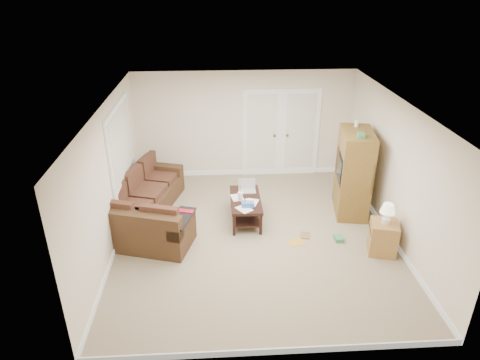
{
  "coord_description": "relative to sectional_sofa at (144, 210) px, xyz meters",
  "views": [
    {
      "loc": [
        -0.68,
        -6.67,
        4.43
      ],
      "look_at": [
        -0.26,
        0.15,
        1.1
      ],
      "focal_mm": 32.0,
      "sensor_mm": 36.0,
      "label": 1
    }
  ],
  "objects": [
    {
      "name": "floor_magazine",
      "position": [
        2.84,
        -0.81,
        -0.32
      ],
      "size": [
        0.32,
        0.28,
        0.01
      ],
      "primitive_type": "cube",
      "rotation": [
        0.0,
        0.0,
        0.21
      ],
      "color": "gold",
      "rests_on": "floor"
    },
    {
      "name": "wall_left",
      "position": [
        -0.41,
        -0.56,
        0.93
      ],
      "size": [
        0.02,
        5.5,
        2.5
      ],
      "primitive_type": "cube",
      "color": "#F0E4D0",
      "rests_on": "floor"
    },
    {
      "name": "floor_book",
      "position": [
        2.95,
        -0.58,
        -0.31
      ],
      "size": [
        0.22,
        0.26,
        0.02
      ],
      "primitive_type": "imported",
      "rotation": [
        0.0,
        0.0,
        -0.25
      ],
      "color": "brown",
      "rests_on": "floor"
    },
    {
      "name": "coffee_table",
      "position": [
        1.96,
        0.06,
        -0.06
      ],
      "size": [
        0.59,
        1.17,
        0.79
      ],
      "rotation": [
        0.0,
        0.0,
        -0.01
      ],
      "color": "black",
      "rests_on": "floor"
    },
    {
      "name": "wall_front",
      "position": [
        2.09,
        -3.31,
        0.93
      ],
      "size": [
        5.0,
        0.02,
        2.5
      ],
      "primitive_type": "cube",
      "color": "#F0E4D0",
      "rests_on": "floor"
    },
    {
      "name": "baseboards",
      "position": [
        2.09,
        -0.56,
        -0.27
      ],
      "size": [
        5.0,
        5.5,
        0.1
      ],
      "primitive_type": null,
      "color": "silver",
      "rests_on": "floor"
    },
    {
      "name": "wall_right",
      "position": [
        4.59,
        -0.56,
        0.93
      ],
      "size": [
        0.02,
        5.5,
        2.5
      ],
      "primitive_type": "cube",
      "color": "#F0E4D0",
      "rests_on": "floor"
    },
    {
      "name": "sectional_sofa",
      "position": [
        0.0,
        0.0,
        0.0
      ],
      "size": [
        1.92,
        3.0,
        0.81
      ],
      "rotation": [
        0.0,
        0.0,
        -0.28
      ],
      "color": "#482F1B",
      "rests_on": "floor"
    },
    {
      "name": "floor_greenbox",
      "position": [
        3.61,
        -0.78,
        -0.28
      ],
      "size": [
        0.15,
        0.2,
        0.08
      ],
      "primitive_type": "cube",
      "rotation": [
        0.0,
        0.0,
        0.0
      ],
      "color": "#3D8655",
      "rests_on": "floor"
    },
    {
      "name": "tv_armoire",
      "position": [
        4.12,
        0.29,
        0.54
      ],
      "size": [
        0.75,
        1.15,
        1.84
      ],
      "rotation": [
        0.0,
        0.0,
        -0.16
      ],
      "color": "brown",
      "rests_on": "floor"
    },
    {
      "name": "ceiling",
      "position": [
        2.09,
        -0.56,
        2.18
      ],
      "size": [
        5.0,
        5.5,
        0.02
      ],
      "primitive_type": "cube",
      "color": "white",
      "rests_on": "wall_back"
    },
    {
      "name": "french_doors",
      "position": [
        2.94,
        2.16,
        0.72
      ],
      "size": [
        1.8,
        0.05,
        2.13
      ],
      "color": "silver",
      "rests_on": "floor"
    },
    {
      "name": "window_left",
      "position": [
        -0.38,
        0.44,
        1.23
      ],
      "size": [
        0.05,
        1.92,
        1.42
      ],
      "color": "silver",
      "rests_on": "wall_left"
    },
    {
      "name": "wall_back",
      "position": [
        2.09,
        2.19,
        0.93
      ],
      "size": [
        5.0,
        0.02,
        2.5
      ],
      "primitive_type": "cube",
      "color": "#F0E4D0",
      "rests_on": "floor"
    },
    {
      "name": "space_heater",
      "position": [
        4.21,
        1.64,
        -0.17
      ],
      "size": [
        0.13,
        0.12,
        0.29
      ],
      "primitive_type": "cube",
      "rotation": [
        0.0,
        0.0,
        -0.2
      ],
      "color": "white",
      "rests_on": "floor"
    },
    {
      "name": "side_cabinet",
      "position": [
        4.26,
        -1.18,
        0.03
      ],
      "size": [
        0.55,
        0.55,
        0.96
      ],
      "rotation": [
        0.0,
        0.0,
        -0.26
      ],
      "color": "#A4773C",
      "rests_on": "floor"
    },
    {
      "name": "floor",
      "position": [
        2.09,
        -0.56,
        -0.32
      ],
      "size": [
        5.5,
        5.5,
        0.0
      ],
      "primitive_type": "plane",
      "color": "gray",
      "rests_on": "ground"
    }
  ]
}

